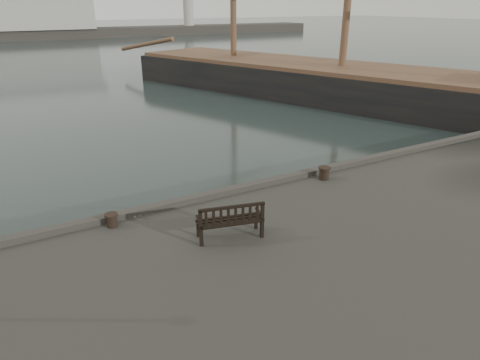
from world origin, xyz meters
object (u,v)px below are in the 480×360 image
Objects in this scene: tall_ship_main at (340,90)px; bollard_left at (112,220)px; bench at (230,227)px; bollard_right at (324,173)px.

bollard_left is at bearing -165.84° from tall_ship_main.
bench is 3.21m from bollard_left.
bench is at bearing -39.79° from bollard_left.
tall_ship_main is at bearing 56.01° from bench.
bench is 4.78× the size of bollard_left.
bollard_right reaches higher than bollard_left.
bench is 4.08× the size of bollard_right.
bench is 25.41m from tall_ship_main.
bollard_right is (7.05, -0.18, 0.03)m from bollard_left.
bollard_left is 0.01× the size of tall_ship_main.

